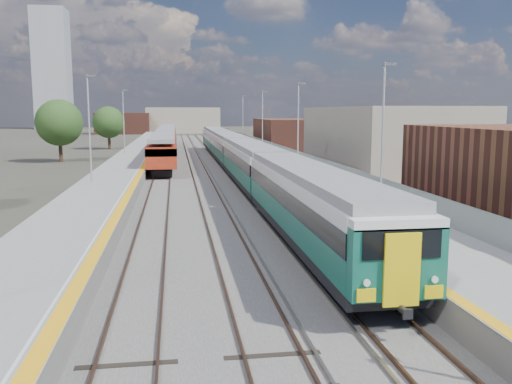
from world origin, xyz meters
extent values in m
plane|color=#47443A|center=(0.00, 50.00, 0.00)|extent=(320.00, 320.00, 0.00)
cube|color=#565451|center=(-2.25, 52.50, 0.03)|extent=(10.50, 155.00, 0.06)
cube|color=#4C3323|center=(0.78, 55.00, 0.11)|extent=(0.07, 160.00, 0.14)
cube|color=#4C3323|center=(2.22, 55.00, 0.11)|extent=(0.07, 160.00, 0.14)
cube|color=#4C3323|center=(-2.72, 55.00, 0.11)|extent=(0.07, 160.00, 0.14)
cube|color=#4C3323|center=(-1.28, 55.00, 0.11)|extent=(0.07, 160.00, 0.14)
cube|color=#4C3323|center=(-6.22, 55.00, 0.11)|extent=(0.07, 160.00, 0.14)
cube|color=#4C3323|center=(-4.78, 55.00, 0.11)|extent=(0.07, 160.00, 0.14)
cube|color=gray|center=(0.45, 55.00, 0.10)|extent=(0.08, 160.00, 0.10)
cube|color=gray|center=(-0.95, 55.00, 0.10)|extent=(0.08, 160.00, 0.10)
cube|color=slate|center=(5.25, 52.50, 0.50)|extent=(4.70, 155.00, 1.00)
cube|color=gray|center=(5.25, 52.50, 1.00)|extent=(4.70, 155.00, 0.03)
cube|color=#FCB016|center=(3.15, 52.50, 1.02)|extent=(0.40, 155.00, 0.01)
cube|color=gray|center=(7.45, 52.50, 1.60)|extent=(0.06, 155.00, 1.20)
cylinder|color=#9EA0A3|center=(6.60, 22.00, 4.77)|extent=(0.12, 0.12, 7.50)
cube|color=#4C4C4F|center=(6.85, 22.00, 8.42)|extent=(0.70, 0.18, 0.14)
cylinder|color=#9EA0A3|center=(6.60, 42.00, 4.77)|extent=(0.12, 0.12, 7.50)
cube|color=#4C4C4F|center=(6.85, 42.00, 8.42)|extent=(0.70, 0.18, 0.14)
cylinder|color=#9EA0A3|center=(6.60, 62.00, 4.77)|extent=(0.12, 0.12, 7.50)
cube|color=#4C4C4F|center=(6.85, 62.00, 8.42)|extent=(0.70, 0.18, 0.14)
cylinder|color=#9EA0A3|center=(6.60, 82.00, 4.77)|extent=(0.12, 0.12, 7.50)
cube|color=#4C4C4F|center=(6.85, 82.00, 8.42)|extent=(0.70, 0.18, 0.14)
cube|color=slate|center=(-9.05, 52.50, 0.50)|extent=(4.30, 155.00, 1.00)
cube|color=gray|center=(-9.05, 52.50, 1.00)|extent=(4.30, 155.00, 0.03)
cube|color=#FCB016|center=(-7.15, 52.50, 1.02)|extent=(0.45, 155.00, 0.01)
cube|color=silver|center=(-7.50, 52.50, 1.03)|extent=(0.08, 155.00, 0.01)
cylinder|color=#9EA0A3|center=(-10.20, 34.00, 4.77)|extent=(0.12, 0.12, 7.50)
cube|color=#4C4C4F|center=(-9.95, 34.00, 8.42)|extent=(0.70, 0.18, 0.14)
cylinder|color=#9EA0A3|center=(-10.20, 60.00, 4.77)|extent=(0.12, 0.12, 7.50)
cube|color=#4C4C4F|center=(-9.95, 60.00, 8.42)|extent=(0.70, 0.18, 0.14)
cube|color=#A29281|center=(16.00, 45.00, 3.20)|extent=(11.00, 22.00, 6.40)
cube|color=brown|center=(13.00, 78.00, 2.40)|extent=(8.00, 18.00, 4.80)
cube|color=#A29281|center=(-2.00, 150.00, 3.50)|extent=(20.00, 14.00, 7.00)
cube|color=brown|center=(-18.00, 145.00, 2.80)|extent=(14.00, 12.00, 5.60)
cube|color=gray|center=(-45.00, 190.00, 20.00)|extent=(11.00, 11.00, 40.00)
cube|color=black|center=(1.50, 17.13, 0.82)|extent=(2.54, 18.23, 0.43)
cube|color=#10533A|center=(1.50, 17.13, 1.57)|extent=(2.64, 18.23, 1.07)
cube|color=black|center=(1.50, 17.13, 2.41)|extent=(2.69, 18.23, 0.73)
cube|color=silver|center=(1.50, 17.13, 2.99)|extent=(2.64, 18.23, 0.45)
cube|color=gray|center=(1.50, 17.13, 3.38)|extent=(2.34, 18.23, 0.37)
cube|color=black|center=(1.50, 35.86, 0.82)|extent=(2.54, 18.23, 0.43)
cube|color=#10533A|center=(1.50, 35.86, 1.57)|extent=(2.64, 18.23, 1.07)
cube|color=black|center=(1.50, 35.86, 2.41)|extent=(2.69, 18.23, 0.73)
cube|color=silver|center=(1.50, 35.86, 2.99)|extent=(2.64, 18.23, 0.45)
cube|color=gray|center=(1.50, 35.86, 3.38)|extent=(2.34, 18.23, 0.37)
cube|color=black|center=(1.50, 54.58, 0.82)|extent=(2.54, 18.23, 0.43)
cube|color=#10533A|center=(1.50, 54.58, 1.57)|extent=(2.64, 18.23, 1.07)
cube|color=black|center=(1.50, 54.58, 2.41)|extent=(2.69, 18.23, 0.73)
cube|color=silver|center=(1.50, 54.58, 2.99)|extent=(2.64, 18.23, 0.45)
cube|color=gray|center=(1.50, 54.58, 3.38)|extent=(2.34, 18.23, 0.37)
cube|color=black|center=(1.50, 73.31, 0.82)|extent=(2.54, 18.23, 0.43)
cube|color=#10533A|center=(1.50, 73.31, 1.57)|extent=(2.64, 18.23, 1.07)
cube|color=black|center=(1.50, 73.31, 2.41)|extent=(2.69, 18.23, 0.73)
cube|color=silver|center=(1.50, 73.31, 2.99)|extent=(2.64, 18.23, 0.45)
cube|color=gray|center=(1.50, 73.31, 3.38)|extent=(2.34, 18.23, 0.37)
cube|color=#10533A|center=(1.50, 7.78, 2.01)|extent=(2.62, 0.56, 1.96)
cube|color=black|center=(1.50, 7.49, 2.57)|extent=(2.15, 0.06, 0.75)
cube|color=yellow|center=(1.50, 7.44, 1.92)|extent=(0.98, 0.09, 1.96)
cube|color=black|center=(-5.50, 50.86, 0.45)|extent=(1.82, 15.51, 0.63)
cube|color=maroon|center=(-5.50, 50.86, 1.97)|extent=(2.69, 18.25, 1.92)
cube|color=black|center=(-5.50, 50.86, 2.45)|extent=(2.75, 18.25, 0.67)
cube|color=gray|center=(-5.50, 50.86, 3.41)|extent=(2.40, 18.25, 0.38)
cube|color=black|center=(-5.50, 69.61, 0.45)|extent=(1.82, 15.51, 0.63)
cube|color=maroon|center=(-5.50, 69.61, 1.97)|extent=(2.69, 18.25, 1.92)
cube|color=black|center=(-5.50, 69.61, 2.45)|extent=(2.75, 18.25, 0.67)
cube|color=gray|center=(-5.50, 69.61, 3.41)|extent=(2.40, 18.25, 0.38)
cube|color=black|center=(-5.50, 88.36, 0.45)|extent=(1.82, 15.51, 0.63)
cube|color=maroon|center=(-5.50, 88.36, 1.97)|extent=(2.69, 18.25, 1.92)
cube|color=black|center=(-5.50, 88.36, 2.45)|extent=(2.75, 18.25, 0.67)
cube|color=gray|center=(-5.50, 88.36, 3.41)|extent=(2.40, 18.25, 0.38)
cylinder|color=#382619|center=(-17.75, 61.46, 1.29)|extent=(0.44, 0.44, 2.58)
sphere|color=#213E18|center=(-17.75, 61.46, 4.66)|extent=(5.45, 5.45, 5.45)
cylinder|color=#382619|center=(-14.64, 83.21, 1.18)|extent=(0.44, 0.44, 2.36)
sphere|color=#213E18|center=(-14.64, 83.21, 4.26)|extent=(4.98, 4.98, 4.98)
cylinder|color=#382619|center=(24.94, 65.13, 1.11)|extent=(0.44, 0.44, 2.23)
sphere|color=#213E18|center=(24.94, 65.13, 4.02)|extent=(4.70, 4.70, 4.70)
camera|label=1|loc=(-4.25, -5.45, 6.00)|focal=38.00mm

